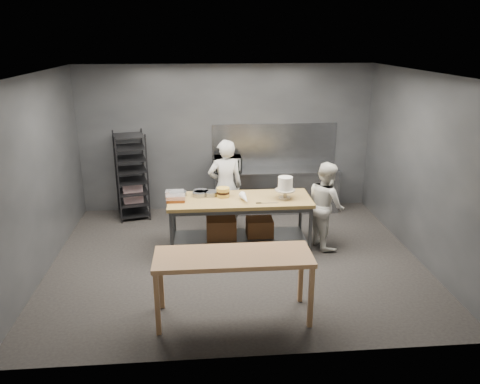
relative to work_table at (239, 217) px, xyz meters
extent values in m
plane|color=black|center=(-0.08, -0.42, -0.57)|extent=(6.00, 6.00, 0.00)
cube|color=#4C4F54|center=(-0.08, 2.08, 0.93)|extent=(6.00, 0.04, 3.00)
cube|color=olive|center=(0.01, -0.01, 0.32)|extent=(2.40, 0.90, 0.06)
cube|color=#47494C|center=(0.01, -0.01, -0.37)|extent=(2.25, 0.75, 0.03)
cylinder|color=#47494C|center=(-1.13, -0.40, -0.14)|extent=(0.06, 0.06, 0.86)
cylinder|color=#47494C|center=(-1.13, 0.38, -0.14)|extent=(0.06, 0.06, 0.86)
cylinder|color=#47494C|center=(1.15, -0.40, -0.14)|extent=(0.06, 0.06, 0.86)
cylinder|color=#47494C|center=(1.15, 0.38, -0.14)|extent=(0.06, 0.06, 0.86)
cube|color=brown|center=(-0.30, -0.01, -0.18)|extent=(0.50, 0.40, 0.35)
cube|color=brown|center=(0.37, 0.05, -0.21)|extent=(0.45, 0.38, 0.30)
cube|color=#9D6C41|center=(-0.25, -2.09, 0.30)|extent=(2.00, 0.70, 0.06)
cube|color=#9D6C41|center=(-1.20, -2.39, -0.15)|extent=(0.06, 0.06, 0.84)
cube|color=#9D6C41|center=(-1.20, -1.79, -0.15)|extent=(0.06, 0.06, 0.84)
cube|color=#9D6C41|center=(0.70, -2.39, -0.15)|extent=(0.06, 0.06, 0.84)
cube|color=#9D6C41|center=(0.70, -1.79, -0.15)|extent=(0.06, 0.06, 0.84)
cube|color=slate|center=(0.92, 1.76, 0.31)|extent=(2.60, 0.60, 0.04)
cube|color=slate|center=(0.92, 1.76, -0.14)|extent=(2.56, 0.56, 0.86)
cube|color=slate|center=(0.92, 2.06, 0.78)|extent=(2.60, 0.02, 0.90)
cube|color=black|center=(-2.01, 1.68, 0.30)|extent=(0.73, 0.77, 1.75)
cube|color=silver|center=(-2.01, 1.68, -0.03)|extent=(0.43, 0.32, 0.45)
imported|color=silver|center=(-0.18, 0.76, 0.31)|extent=(0.70, 0.51, 1.77)
imported|color=silver|center=(1.51, 0.00, 0.18)|extent=(0.71, 0.84, 1.51)
imported|color=black|center=(-0.08, 1.76, 0.48)|extent=(0.54, 0.37, 0.30)
cylinder|color=#B7AB92|center=(0.77, -0.08, 0.36)|extent=(0.20, 0.20, 0.02)
cylinder|color=#B7AB92|center=(0.77, -0.08, 0.43)|extent=(0.06, 0.06, 0.12)
cylinder|color=#B7AB92|center=(0.77, -0.08, 0.50)|extent=(0.34, 0.34, 0.02)
cylinder|color=white|center=(0.77, -0.08, 0.62)|extent=(0.24, 0.24, 0.22)
cylinder|color=#E6BF49|center=(-0.26, 0.10, 0.38)|extent=(0.22, 0.22, 0.06)
cylinder|color=black|center=(-0.26, 0.10, 0.43)|extent=(0.22, 0.22, 0.04)
cylinder|color=#E6BF49|center=(-0.26, 0.10, 0.48)|extent=(0.22, 0.22, 0.06)
cylinder|color=gray|center=(-0.64, 0.25, 0.39)|extent=(0.26, 0.26, 0.07)
cylinder|color=gray|center=(-0.47, 0.18, 0.39)|extent=(0.25, 0.25, 0.07)
cylinder|color=gray|center=(-1.03, 0.21, 0.39)|extent=(0.29, 0.29, 0.07)
cylinder|color=gray|center=(-0.66, 0.16, 0.39)|extent=(0.24, 0.24, 0.07)
cone|color=white|center=(0.08, -0.19, 0.41)|extent=(0.17, 0.39, 0.12)
cube|color=slate|center=(0.48, -0.29, 0.35)|extent=(0.28, 0.02, 0.00)
cube|color=black|center=(0.30, -0.29, 0.36)|extent=(0.09, 0.02, 0.02)
cube|color=brown|center=(-1.05, -0.08, 0.37)|extent=(0.30, 0.20, 0.05)
cube|color=silver|center=(-1.05, -0.08, 0.43)|extent=(0.31, 0.21, 0.06)
cube|color=brown|center=(-1.08, 0.15, 0.37)|extent=(0.30, 0.20, 0.05)
cube|color=silver|center=(-1.08, 0.15, 0.43)|extent=(0.31, 0.21, 0.06)
camera|label=1|loc=(-0.62, -7.41, 2.95)|focal=35.00mm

